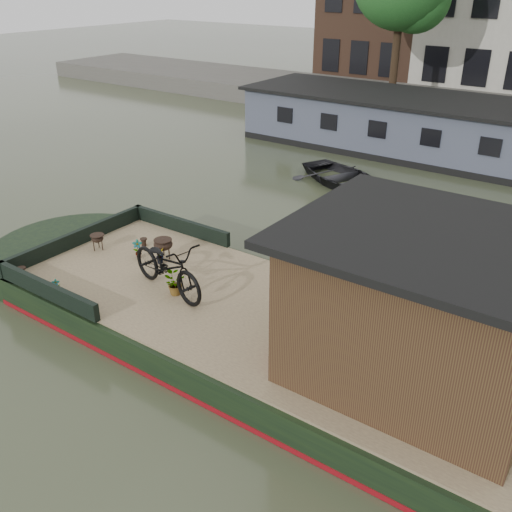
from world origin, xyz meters
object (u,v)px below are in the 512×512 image
Objects in this scene: brazier_rear at (98,242)px; potted_plant_a at (138,249)px; brazier_front at (163,249)px; dinghy at (343,173)px; bicycle at (167,266)px; cabin at (422,306)px.

potted_plant_a is at bearing 12.51° from brazier_rear.
dinghy is at bearing 89.66° from brazier_front.
bicycle reaches higher than potted_plant_a.
cabin reaches higher than brazier_rear.
potted_plant_a is 0.93× the size of brazier_front.
cabin is 10.96× the size of brazier_rear.
potted_plant_a reaches higher than dinghy.
potted_plant_a is 0.57m from brazier_front.
dinghy is at bearing 123.39° from cabin.
brazier_rear is 9.08m from dinghy.
cabin is 7.60m from brazier_rear.
brazier_front is at bearing 173.85° from cabin.
potted_plant_a is (-6.48, 0.33, -1.02)m from cabin.
brazier_front reaches higher than brazier_rear.
potted_plant_a is (-1.58, 0.69, -0.35)m from bicycle.
cabin reaches higher than brazier_front.
dinghy is (-5.95, 9.03, -1.51)m from cabin.
cabin is 1.88× the size of bicycle.
dinghy is (-1.05, 9.39, -0.84)m from bicycle.
bicycle is 9.49m from dinghy.
dinghy is (0.05, 8.39, -0.51)m from brazier_front.
dinghy is (1.57, 8.93, -0.46)m from brazier_rear.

